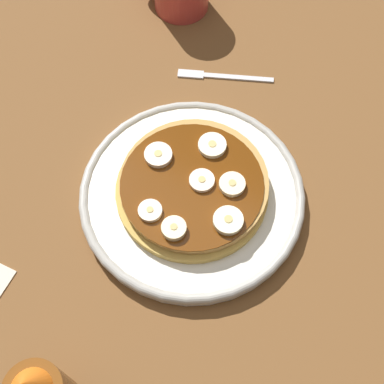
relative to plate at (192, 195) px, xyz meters
The scene contains 11 objects.
ground_plane 2.59cm from the plate, ahead, with size 140.00×140.00×3.00cm, color brown.
plate is the anchor object (origin of this frame).
pancake_stack 1.69cm from the plate, 117.42° to the right, with size 17.74×17.90×2.19cm.
banana_slice_0 3.16cm from the plate, 139.30° to the right, with size 2.92×2.92×0.73cm.
banana_slice_1 6.76cm from the plate, 96.47° to the left, with size 2.74×2.74×1.02cm.
banana_slice_2 6.51cm from the plate, 62.78° to the left, with size 2.68×2.68×0.77cm.
banana_slice_3 6.14cm from the plate, 17.49° to the right, with size 3.27×3.27×0.87cm.
banana_slice_4 5.45cm from the plate, 157.51° to the right, with size 3.00×3.00×0.89cm.
banana_slice_5 6.28cm from the plate, 92.08° to the right, with size 3.34×3.34×0.84cm.
banana_slice_6 6.89cm from the plate, 155.14° to the left, with size 3.34×3.34×0.97cm.
fork 19.04cm from the plate, 75.80° to the right, with size 12.55×5.35×0.50cm.
Camera 1 is at (-12.65, 26.57, 57.87)cm, focal length 50.78 mm.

